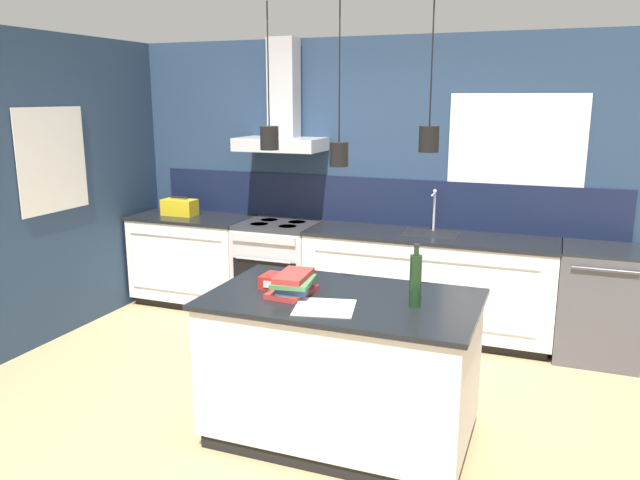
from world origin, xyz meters
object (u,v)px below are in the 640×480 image
Objects in this scene: bottle_on_island at (415,280)px; red_supply_box at (278,281)px; book_stack at (293,284)px; oven_range at (279,269)px; yellow_toolbox at (180,207)px; dishwasher at (599,303)px.

bottle_on_island is 1.81× the size of red_supply_box.
red_supply_box is at bearing 144.90° from book_stack.
oven_range is at bearing 114.95° from red_supply_box.
yellow_toolbox is at bearing 136.33° from red_supply_box.
oven_range is 4.52× the size of red_supply_box.
bottle_on_island reaches higher than red_supply_box.
yellow_toolbox is at bearing 136.87° from book_stack.
dishwasher is at bearing 60.32° from bottle_on_island.
red_supply_box is at bearing -65.05° from oven_range.
book_stack is 1.70× the size of red_supply_box.
oven_range is 2.64m from bottle_on_island.
bottle_on_island is at bearing -47.60° from oven_range.
red_supply_box is 2.69m from yellow_toolbox.
dishwasher is 2.72m from book_stack.
red_supply_box reaches higher than oven_range.
bottle_on_island is 3.40m from yellow_toolbox.
oven_range is 2.68× the size of yellow_toolbox.
dishwasher is 2.50× the size of bottle_on_island.
bottle_on_island is (-1.09, -1.90, 0.61)m from dishwasher.
red_supply_box is 0.59× the size of yellow_toolbox.
bottle_on_island is at bearing 4.64° from book_stack.
red_supply_box is at bearing 177.10° from bottle_on_island.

